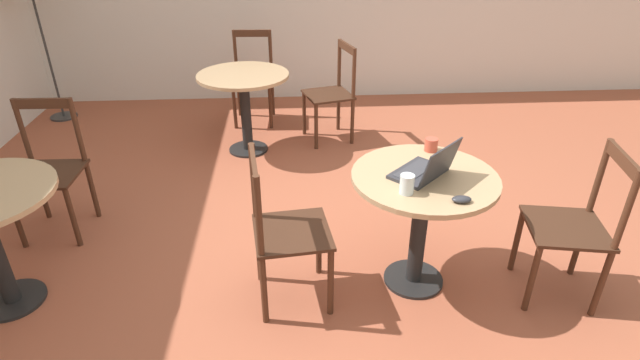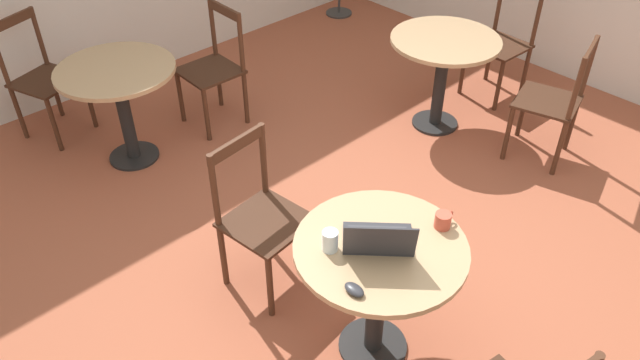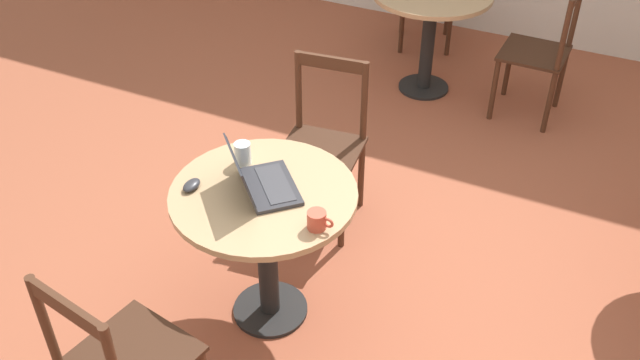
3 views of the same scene
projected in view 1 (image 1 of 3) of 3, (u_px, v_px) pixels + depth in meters
The scene contains 12 objects.
ground_plane at pixel (355, 257), 3.32m from camera, with size 16.00×16.00×0.00m, color #9E5138.
cafe_table_near at pixel (422, 200), 2.83m from camera, with size 0.82×0.82×0.75m.
cafe_table_mid at pixel (244, 91), 4.49m from camera, with size 0.82×0.82×0.75m.
chair_near_back at pixel (284, 232), 2.77m from camera, with size 0.46×0.46×0.93m.
chair_near_front at pixel (574, 227), 2.81m from camera, with size 0.49×0.49×0.93m.
chair_mid_right at pixel (253, 78), 5.22m from camera, with size 0.44×0.44×0.93m.
chair_mid_front at pixel (332, 94), 4.79m from camera, with size 0.52×0.52×0.93m.
chair_far_right at pixel (50, 171), 3.41m from camera, with size 0.43×0.43×0.93m.
laptop at pixel (425, 169), 2.72m from camera, with size 0.41×0.41×0.22m.
mouse at pixel (462, 199), 2.50m from camera, with size 0.06×0.10×0.03m.
mug at pixel (431, 144), 3.01m from camera, with size 0.11×0.08×0.08m.
drinking_glass at pixel (407, 184), 2.56m from camera, with size 0.07×0.07×0.10m.
Camera 1 is at (-2.64, 0.41, 2.05)m, focal length 28.00 mm.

